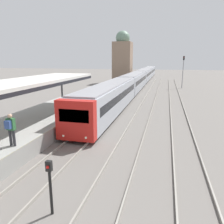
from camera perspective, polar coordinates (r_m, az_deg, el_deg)
person_on_platform at (r=11.91m, az=-24.97°, el=-3.67°), size 0.40×0.40×1.66m
train_near at (r=46.57m, az=7.32°, el=9.00°), size 2.54×68.35×2.95m
signal_post_near at (r=8.00m, az=-15.89°, el=-17.21°), size 0.20×0.21×2.01m
signal_mast_far at (r=43.16m, az=18.08°, el=10.74°), size 0.28×0.29×5.87m
distant_domed_building at (r=50.86m, az=2.78°, el=13.74°), size 4.04×4.04×11.46m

